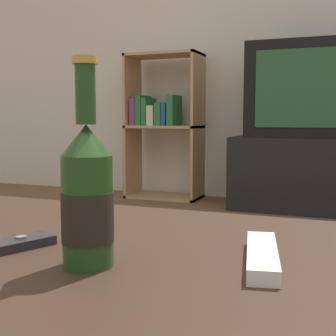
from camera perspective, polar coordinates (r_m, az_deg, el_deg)
back_wall at (r=3.59m, az=16.50°, el=16.95°), size 8.00×0.05×2.60m
coffee_table at (r=0.64m, az=-13.31°, el=-16.59°), size 1.15×0.88×0.42m
tv_stand at (r=3.22m, az=17.50°, el=-0.72°), size 1.08×0.48×0.48m
television at (r=3.20m, az=17.81°, el=9.04°), size 0.87×0.46×0.61m
bookshelf at (r=3.57m, az=-0.85°, el=5.67°), size 0.56×0.30×1.09m
beer_bottle at (r=0.62m, az=-9.81°, el=-3.41°), size 0.07×0.07×0.27m
cell_phone at (r=0.75m, az=-17.43°, el=-8.67°), size 0.08×0.10×0.02m
remote_control at (r=0.65m, az=11.40°, el=-10.45°), size 0.08×0.19×0.02m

